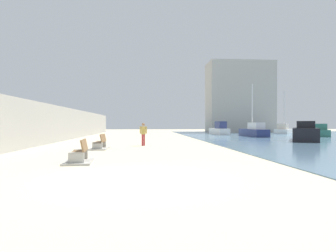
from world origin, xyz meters
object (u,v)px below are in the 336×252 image
boat_distant (219,130)px  boat_outer (284,130)px  boat_far_left (254,131)px  boat_far_right (319,132)px  bench_far (100,145)px  bench_near (79,157)px  person_walking (143,132)px  boat_mid_bay (305,133)px

boat_distant → boat_outer: bearing=18.2°
boat_far_left → boat_distant: boat_far_left is taller
boat_far_right → boat_distant: size_ratio=0.78×
bench_far → boat_far_right: bearing=33.2°
bench_near → person_walking: bearing=74.3°
bench_near → boat_outer: 42.93m
bench_near → boat_far_left: 28.52m
bench_near → boat_distant: bearing=65.7°
boat_far_left → boat_mid_bay: size_ratio=0.91×
bench_far → person_walking: bearing=44.7°
boat_distant → person_walking: bearing=-117.7°
boat_far_right → boat_distant: bearing=143.9°
bench_near → boat_far_right: (24.53, 22.76, 0.40)m
bench_far → bench_near: bearing=-88.8°
bench_far → person_walking: (2.77, 2.74, 0.75)m
person_walking → boat_mid_bay: boat_mid_bay is taller
boat_distant → boat_mid_bay: (4.06, -16.41, 0.02)m
bench_near → boat_far_right: size_ratio=0.43×
boat_distant → boat_mid_bay: 16.90m
person_walking → boat_outer: size_ratio=0.24×
boat_far_left → boat_far_right: size_ratio=1.30×
boat_far_right → boat_distant: (-10.73, 7.83, 0.11)m
boat_mid_bay → boat_far_right: bearing=52.1°
boat_outer → boat_mid_bay: boat_outer is taller
person_walking → boat_distant: (11.17, 21.24, -0.24)m
boat_distant → bench_far: bearing=-120.2°
person_walking → boat_far_right: (21.90, 13.41, -0.35)m
bench_far → boat_mid_bay: 19.53m
person_walking → boat_distant: 24.00m
bench_far → boat_far_right: 29.49m
bench_near → person_walking: person_walking is taller
boat_distant → bench_near: bearing=-114.3°
bench_near → person_walking: size_ratio=1.29×
boat_mid_bay → boat_distant: bearing=103.9°
bench_near → boat_mid_bay: 22.81m
bench_far → boat_far_right: (24.67, 16.15, 0.40)m
bench_near → boat_distant: boat_distant is taller
person_walking → boat_far_left: size_ratio=0.25×
bench_near → boat_outer: size_ratio=0.31×
boat_far_left → bench_near: bearing=-125.0°
boat_distant → boat_far_right: bearing=-36.1°
boat_far_left → boat_outer: bearing=50.2°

